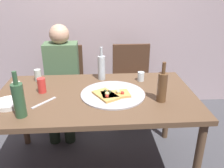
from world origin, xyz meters
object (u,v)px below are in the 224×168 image
(tumbler_near, at_px, (17,87))
(chair_right, at_px, (132,79))
(pizza_slice_extra, at_px, (116,94))
(table_knife, at_px, (44,103))
(dining_table, at_px, (96,102))
(plate_stack, at_px, (8,103))
(pizza_tray, at_px, (113,94))
(wine_bottle, at_px, (19,99))
(soda_can, at_px, (42,85))
(guest_in_sweater, at_px, (62,75))
(water_bottle, at_px, (162,87))
(chair_left, at_px, (64,80))
(wine_glass, at_px, (38,75))
(beer_bottle, at_px, (102,67))
(pizza_slice_last, at_px, (106,95))
(tumbler_far, at_px, (141,76))

(tumbler_near, xyz_separation_m, chair_right, (1.07, 0.77, -0.27))
(pizza_slice_extra, distance_m, table_knife, 0.55)
(dining_table, height_order, plate_stack, plate_stack)
(table_knife, relative_size, chair_right, 0.24)
(dining_table, distance_m, pizza_tray, 0.16)
(tumbler_near, bearing_deg, pizza_slice_extra, -9.83)
(plate_stack, height_order, table_knife, plate_stack)
(wine_bottle, bearing_deg, soda_can, 79.97)
(guest_in_sweater, bearing_deg, tumbler_near, 66.35)
(water_bottle, bearing_deg, chair_left, 130.79)
(guest_in_sweater, bearing_deg, wine_glass, 67.82)
(chair_left, xyz_separation_m, chair_right, (0.80, 0.00, 0.00))
(soda_can, relative_size, table_knife, 0.55)
(soda_can, relative_size, chair_right, 0.14)
(wine_glass, distance_m, chair_right, 1.12)
(tumbler_near, xyz_separation_m, guest_in_sweater, (0.27, 0.62, -0.14))
(beer_bottle, distance_m, soda_can, 0.56)
(table_knife, height_order, guest_in_sweater, guest_in_sweater)
(pizza_slice_extra, distance_m, chair_left, 1.08)
(pizza_slice_last, relative_size, water_bottle, 0.83)
(table_knife, bearing_deg, chair_right, -179.47)
(beer_bottle, height_order, wine_glass, beer_bottle)
(beer_bottle, height_order, chair_right, beer_bottle)
(plate_stack, bearing_deg, chair_left, 74.89)
(wine_bottle, distance_m, table_knife, 0.24)
(chair_left, bearing_deg, table_knife, 89.01)
(dining_table, xyz_separation_m, tumbler_far, (0.41, 0.26, 0.12))
(plate_stack, bearing_deg, dining_table, 12.67)
(pizza_slice_last, height_order, chair_left, chair_left)
(tumbler_near, bearing_deg, beer_bottle, 18.72)
(plate_stack, bearing_deg, tumbler_far, 20.86)
(tumbler_far, xyz_separation_m, plate_stack, (-1.05, -0.40, -0.03))
(dining_table, relative_size, tumbler_far, 19.11)
(pizza_tray, xyz_separation_m, pizza_slice_extra, (0.02, -0.04, 0.02))
(chair_right, bearing_deg, guest_in_sweater, 10.75)
(beer_bottle, bearing_deg, tumbler_far, -10.00)
(wine_bottle, bearing_deg, pizza_slice_last, 22.01)
(chair_right, bearing_deg, tumbler_far, 88.70)
(dining_table, relative_size, chair_right, 1.78)
(pizza_tray, height_order, tumbler_near, tumbler_near)
(dining_table, xyz_separation_m, water_bottle, (0.49, -0.15, 0.19))
(tumbler_near, relative_size, wine_glass, 0.85)
(water_bottle, distance_m, plate_stack, 1.14)
(pizza_tray, height_order, pizza_slice_extra, pizza_slice_extra)
(tumbler_near, bearing_deg, chair_right, 35.80)
(wine_bottle, bearing_deg, dining_table, 30.91)
(pizza_slice_last, relative_size, pizza_slice_extra, 1.08)
(dining_table, height_order, pizza_slice_extra, pizza_slice_extra)
(tumbler_near, bearing_deg, wine_glass, 64.12)
(tumbler_near, height_order, table_knife, tumbler_near)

